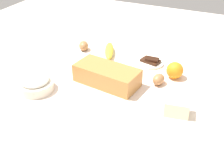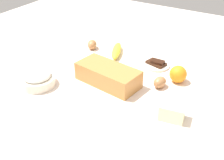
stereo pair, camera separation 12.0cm
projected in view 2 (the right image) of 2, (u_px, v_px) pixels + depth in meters
ground_plane at (112, 90)px, 1.23m from camera, size 2.40×2.40×0.02m
loaf_pan at (108, 75)px, 1.24m from camera, size 0.29×0.17×0.08m
flour_bowl at (37, 79)px, 1.23m from camera, size 0.15×0.15×0.07m
banana at (117, 51)px, 1.49m from camera, size 0.12×0.19×0.04m
orange_fruit at (178, 74)px, 1.25m from camera, size 0.08×0.08×0.08m
butter_block at (172, 112)px, 1.03m from camera, size 0.10×0.08×0.06m
egg_near_butter at (92, 45)px, 1.55m from camera, size 0.08×0.09×0.05m
egg_beside_bowl at (160, 82)px, 1.22m from camera, size 0.06×0.07×0.05m
chocolate_plate at (156, 64)px, 1.39m from camera, size 0.13×0.13×0.03m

